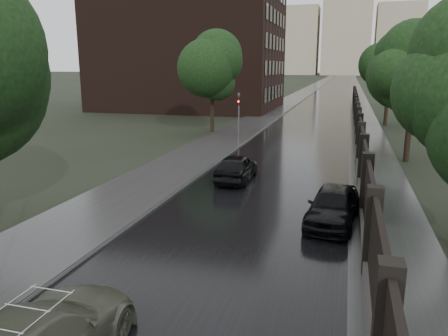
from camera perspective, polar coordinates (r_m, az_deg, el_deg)
road at (r=197.61m, az=14.97°, el=11.04°), size 8.00×420.00×0.02m
sidewalk_left at (r=197.81m, az=13.21°, el=11.16°), size 4.00×420.00×0.16m
verge_right at (r=197.58m, az=16.60°, el=10.95°), size 3.00×420.00×0.08m
fence_right at (r=39.82m, az=17.02°, el=5.45°), size 0.45×75.72×2.70m
tree_left_far at (r=39.28m, az=-1.60°, el=12.12°), size 4.25×4.25×7.39m
tree_right_b at (r=29.75m, az=23.49°, el=10.14°), size 4.08×4.08×7.01m
tree_right_c at (r=47.65m, az=20.75°, el=11.13°), size 4.08×4.08×7.01m
traffic_light at (r=33.64m, az=1.94°, el=7.08°), size 0.16×0.32×4.00m
brick_building at (r=63.45m, az=-4.45°, el=16.80°), size 24.00×18.00×20.00m
stalinist_tower at (r=309.21m, az=15.86°, el=18.75°), size 92.00×30.00×159.00m
hatchback_left at (r=23.19m, az=1.63°, el=0.08°), size 1.75×4.26×1.45m
car_right_near at (r=17.37m, az=14.07°, el=-4.77°), size 2.21×4.53×1.49m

